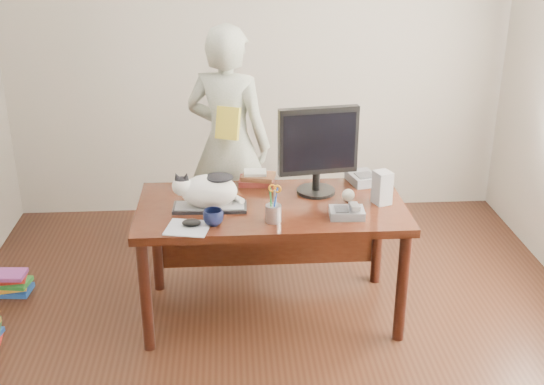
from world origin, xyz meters
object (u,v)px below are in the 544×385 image
(monitor, at_px, (318,146))
(pen_cup, at_px, (273,211))
(mouse, at_px, (191,223))
(speaker, at_px, (382,188))
(book_stack, at_px, (257,178))
(phone, at_px, (348,212))
(desk, at_px, (271,221))
(coffee_mug, at_px, (213,217))
(calculator, at_px, (362,178))
(keyboard, at_px, (210,207))
(cat, at_px, (207,190))
(person, at_px, (228,144))
(book_pile_b, at_px, (12,283))
(baseball, at_px, (348,195))

(monitor, relative_size, pen_cup, 2.42)
(monitor, relative_size, mouse, 4.69)
(speaker, bearing_deg, book_stack, 134.39)
(phone, height_order, book_stack, phone)
(mouse, bearing_deg, speaker, 24.34)
(desk, distance_m, coffee_mug, 0.52)
(calculator, bearing_deg, monitor, -166.31)
(keyboard, height_order, speaker, speaker)
(book_stack, bearing_deg, cat, -120.01)
(monitor, bearing_deg, desk, -174.48)
(coffee_mug, relative_size, person, 0.07)
(pen_cup, relative_size, phone, 1.12)
(cat, height_order, monitor, monitor)
(mouse, relative_size, speaker, 0.59)
(mouse, xyz_separation_m, calculator, (1.07, 0.59, 0.01))
(desk, height_order, phone, phone)
(keyboard, height_order, monitor, monitor)
(phone, distance_m, speaker, 0.30)
(cat, xyz_separation_m, book_pile_b, (-1.34, 0.39, -0.80))
(speaker, xyz_separation_m, book_pile_b, (-2.38, 0.37, -0.78))
(speaker, bearing_deg, person, 116.37)
(keyboard, bearing_deg, speaker, 2.55)
(coffee_mug, distance_m, book_pile_b, 1.67)
(cat, xyz_separation_m, calculator, (0.99, 0.35, -0.09))
(pen_cup, distance_m, coffee_mug, 0.34)
(speaker, relative_size, person, 0.12)
(cat, distance_m, speaker, 1.04)
(keyboard, xyz_separation_m, person, (0.12, 0.90, 0.08))
(speaker, bearing_deg, phone, -162.16)
(baseball, bearing_deg, person, 130.33)
(mouse, height_order, phone, phone)
(desk, relative_size, phone, 7.88)
(desk, xyz_separation_m, mouse, (-0.46, -0.35, 0.17))
(keyboard, xyz_separation_m, mouse, (-0.10, -0.23, 0.01))
(phone, xyz_separation_m, book_stack, (-0.49, 0.54, 0.01))
(baseball, distance_m, calculator, 0.32)
(phone, bearing_deg, person, 125.27)
(keyboard, distance_m, phone, 0.81)
(mouse, bearing_deg, baseball, 29.33)
(mouse, distance_m, calculator, 1.22)
(mouse, distance_m, person, 1.16)
(pen_cup, relative_size, book_pile_b, 0.88)
(cat, relative_size, calculator, 1.71)
(phone, bearing_deg, keyboard, 171.54)
(pen_cup, xyz_separation_m, book_pile_b, (-1.72, 0.58, -0.74))
(phone, relative_size, book_pile_b, 0.79)
(mouse, bearing_deg, pen_cup, 16.48)
(speaker, bearing_deg, keyboard, 161.69)
(desk, xyz_separation_m, person, (-0.25, 0.79, 0.24))
(book_pile_b, bearing_deg, cat, -16.27)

